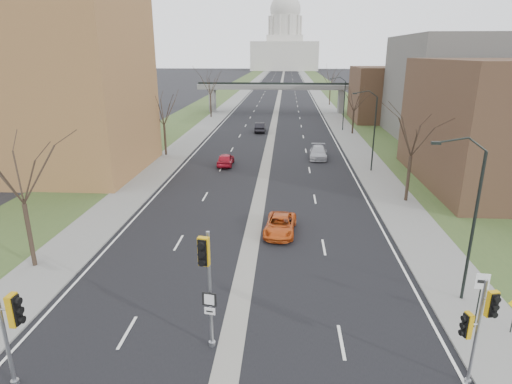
# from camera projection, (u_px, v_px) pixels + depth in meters

# --- Properties ---
(ground) EXTENTS (700.00, 700.00, 0.00)m
(ground) POSITION_uv_depth(u_px,v_px,m) (227.00, 368.00, 17.93)
(ground) COLOR black
(ground) RESTS_ON ground
(road_surface) EXTENTS (20.00, 600.00, 0.01)m
(road_surface) POSITION_uv_depth(u_px,v_px,m) (281.00, 88.00, 160.14)
(road_surface) COLOR black
(road_surface) RESTS_ON ground
(median_strip) EXTENTS (1.20, 600.00, 0.02)m
(median_strip) POSITION_uv_depth(u_px,v_px,m) (281.00, 88.00, 160.14)
(median_strip) COLOR gray
(median_strip) RESTS_ON ground
(sidewalk_right) EXTENTS (4.00, 600.00, 0.12)m
(sidewalk_right) POSITION_uv_depth(u_px,v_px,m) (313.00, 88.00, 159.32)
(sidewalk_right) COLOR gray
(sidewalk_right) RESTS_ON ground
(sidewalk_left) EXTENTS (4.00, 600.00, 0.12)m
(sidewalk_left) POSITION_uv_depth(u_px,v_px,m) (249.00, 87.00, 160.92)
(sidewalk_left) COLOR gray
(sidewalk_left) RESTS_ON ground
(grass_verge_right) EXTENTS (8.00, 600.00, 0.10)m
(grass_verge_right) POSITION_uv_depth(u_px,v_px,m) (329.00, 88.00, 158.92)
(grass_verge_right) COLOR #2B441F
(grass_verge_right) RESTS_ON ground
(grass_verge_left) EXTENTS (8.00, 600.00, 0.10)m
(grass_verge_left) POSITION_uv_depth(u_px,v_px,m) (233.00, 87.00, 161.32)
(grass_verge_left) COLOR #2B441F
(grass_verge_left) RESTS_ON ground
(apartment_building) EXTENTS (25.00, 16.00, 22.00)m
(apartment_building) POSITION_uv_depth(u_px,v_px,m) (17.00, 68.00, 44.68)
(apartment_building) COLOR olive
(apartment_building) RESTS_ON ground
(commercial_block_mid) EXTENTS (18.00, 22.00, 15.00)m
(commercial_block_mid) POSITION_uv_depth(u_px,v_px,m) (461.00, 89.00, 63.03)
(commercial_block_mid) COLOR #63605A
(commercial_block_mid) RESTS_ON ground
(commercial_block_far) EXTENTS (14.00, 14.00, 10.00)m
(commercial_block_far) POSITION_uv_depth(u_px,v_px,m) (391.00, 94.00, 81.27)
(commercial_block_far) COLOR #4E3424
(commercial_block_far) RESTS_ON ground
(pedestrian_bridge) EXTENTS (34.00, 3.00, 6.45)m
(pedestrian_bridge) POSITION_uv_depth(u_px,v_px,m) (276.00, 90.00, 92.27)
(pedestrian_bridge) COLOR slate
(pedestrian_bridge) RESTS_ON ground
(capitol) EXTENTS (48.00, 42.00, 55.75)m
(capitol) POSITION_uv_depth(u_px,v_px,m) (285.00, 44.00, 315.53)
(capitol) COLOR beige
(capitol) RESTS_ON ground
(streetlight_near) EXTENTS (2.61, 0.20, 8.70)m
(streetlight_near) POSITION_uv_depth(u_px,v_px,m) (465.00, 174.00, 20.72)
(streetlight_near) COLOR black
(streetlight_near) RESTS_ON sidewalk_right
(streetlight_mid) EXTENTS (2.61, 0.20, 8.70)m
(streetlight_mid) POSITION_uv_depth(u_px,v_px,m) (369.00, 108.00, 45.37)
(streetlight_mid) COLOR black
(streetlight_mid) RESTS_ON sidewalk_right
(streetlight_far) EXTENTS (2.61, 0.20, 8.70)m
(streetlight_far) POSITION_uv_depth(u_px,v_px,m) (340.00, 89.00, 70.02)
(streetlight_far) COLOR black
(streetlight_far) RESTS_ON sidewalk_right
(tree_left_a) EXTENTS (7.20, 7.20, 9.40)m
(tree_left_a) POSITION_uv_depth(u_px,v_px,m) (17.00, 162.00, 24.31)
(tree_left_a) COLOR #382B21
(tree_left_a) RESTS_ON sidewalk_left
(tree_left_b) EXTENTS (6.75, 6.75, 8.81)m
(tree_left_b) POSITION_uv_depth(u_px,v_px,m) (163.00, 106.00, 52.88)
(tree_left_b) COLOR #382B21
(tree_left_b) RESTS_ON sidewalk_left
(tree_left_c) EXTENTS (7.65, 7.65, 9.99)m
(tree_left_c) POSITION_uv_depth(u_px,v_px,m) (210.00, 82.00, 84.87)
(tree_left_c) COLOR #382B21
(tree_left_c) RESTS_ON sidewalk_left
(tree_right_a) EXTENTS (7.20, 7.20, 9.40)m
(tree_right_a) POSITION_uv_depth(u_px,v_px,m) (414.00, 127.00, 35.85)
(tree_right_a) COLOR #382B21
(tree_right_a) RESTS_ON sidewalk_right
(tree_right_b) EXTENTS (6.30, 6.30, 8.22)m
(tree_right_b) POSITION_uv_depth(u_px,v_px,m) (355.00, 97.00, 67.39)
(tree_right_b) COLOR #382B21
(tree_right_b) RESTS_ON sidewalk_right
(tree_right_c) EXTENTS (7.65, 7.65, 9.99)m
(tree_right_c) POSITION_uv_depth(u_px,v_px,m) (331.00, 76.00, 104.94)
(tree_right_c) COLOR #382B21
(tree_right_c) RESTS_ON sidewalk_right
(signal_pole_median) EXTENTS (0.68, 0.93, 5.58)m
(signal_pole_median) POSITION_uv_depth(u_px,v_px,m) (207.00, 272.00, 17.78)
(signal_pole_median) COLOR gray
(signal_pole_median) RESTS_ON ground
(signal_pole_right) EXTENTS (0.98, 0.78, 4.65)m
(signal_pole_right) POSITION_uv_depth(u_px,v_px,m) (478.00, 321.00, 15.95)
(signal_pole_right) COLOR gray
(signal_pole_right) RESTS_ON ground
(speed_limit_sign) EXTENTS (0.62, 0.09, 2.86)m
(speed_limit_sign) POSITION_uv_depth(u_px,v_px,m) (480.00, 291.00, 19.78)
(speed_limit_sign) COLOR black
(speed_limit_sign) RESTS_ON sidewalk_right
(car_left_near) EXTENTS (1.75, 4.30, 1.46)m
(car_left_near) POSITION_uv_depth(u_px,v_px,m) (226.00, 159.00, 49.75)
(car_left_near) COLOR #B01426
(car_left_near) RESTS_ON ground
(car_left_far) EXTENTS (1.65, 4.67, 1.54)m
(car_left_far) POSITION_uv_depth(u_px,v_px,m) (260.00, 127.00, 70.90)
(car_left_far) COLOR black
(car_left_far) RESTS_ON ground
(car_right_near) EXTENTS (2.48, 4.76, 1.28)m
(car_right_near) POSITION_uv_depth(u_px,v_px,m) (280.00, 225.00, 31.08)
(car_right_near) COLOR #C14914
(car_right_near) RESTS_ON ground
(car_right_mid) EXTENTS (2.39, 5.26, 1.49)m
(car_right_mid) POSITION_uv_depth(u_px,v_px,m) (318.00, 152.00, 53.17)
(car_right_mid) COLOR #AAABB2
(car_right_mid) RESTS_ON ground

